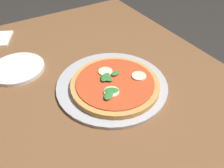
{
  "coord_description": "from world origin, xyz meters",
  "views": [
    {
      "loc": [
        -0.56,
        0.32,
        1.24
      ],
      "look_at": [
        -0.05,
        0.01,
        0.72
      ],
      "focal_mm": 37.41,
      "sensor_mm": 36.0,
      "label": 1
    }
  ],
  "objects_px": {
    "napkin": "(0,39)",
    "pizza": "(115,84)",
    "dining_table": "(107,98)",
    "plate_white": "(17,68)",
    "serving_tray": "(112,85)"
  },
  "relations": [
    {
      "from": "dining_table",
      "to": "plate_white",
      "type": "relative_size",
      "value": 6.25
    },
    {
      "from": "serving_tray",
      "to": "napkin",
      "type": "height_order",
      "value": "serving_tray"
    },
    {
      "from": "serving_tray",
      "to": "dining_table",
      "type": "bearing_deg",
      "value": -8.78
    },
    {
      "from": "serving_tray",
      "to": "napkin",
      "type": "distance_m",
      "value": 0.59
    },
    {
      "from": "pizza",
      "to": "napkin",
      "type": "distance_m",
      "value": 0.61
    },
    {
      "from": "pizza",
      "to": "plate_white",
      "type": "relative_size",
      "value": 1.5
    },
    {
      "from": "dining_table",
      "to": "plate_white",
      "type": "distance_m",
      "value": 0.35
    },
    {
      "from": "serving_tray",
      "to": "plate_white",
      "type": "height_order",
      "value": "plate_white"
    },
    {
      "from": "pizza",
      "to": "napkin",
      "type": "xyz_separation_m",
      "value": [
        0.55,
        0.26,
        -0.02
      ]
    },
    {
      "from": "dining_table",
      "to": "pizza",
      "type": "height_order",
      "value": "pizza"
    },
    {
      "from": "dining_table",
      "to": "plate_white",
      "type": "height_order",
      "value": "plate_white"
    },
    {
      "from": "dining_table",
      "to": "napkin",
      "type": "height_order",
      "value": "napkin"
    },
    {
      "from": "serving_tray",
      "to": "pizza",
      "type": "relative_size",
      "value": 1.28
    },
    {
      "from": "napkin",
      "to": "pizza",
      "type": "bearing_deg",
      "value": -154.2
    },
    {
      "from": "plate_white",
      "to": "napkin",
      "type": "bearing_deg",
      "value": 2.12
    }
  ]
}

